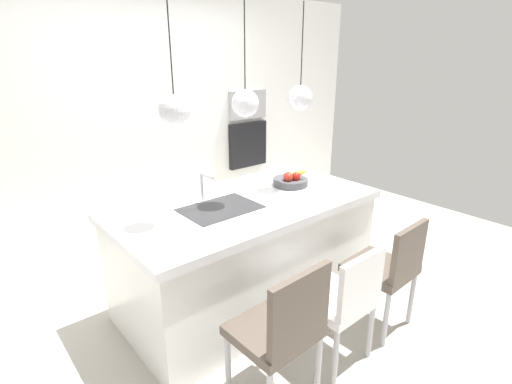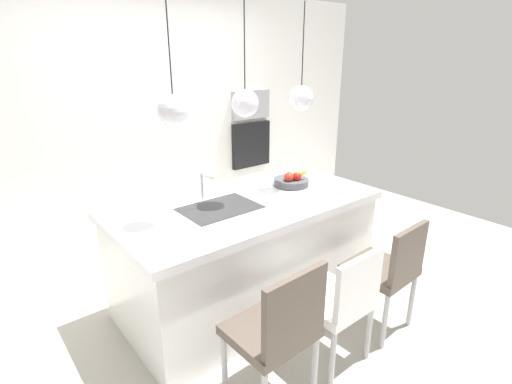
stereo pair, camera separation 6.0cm
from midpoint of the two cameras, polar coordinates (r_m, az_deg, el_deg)
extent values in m
plane|color=#BCB7AD|center=(3.42, -1.85, -15.27)|extent=(6.60, 6.60, 0.00)
cube|color=white|center=(4.28, -16.12, 10.08)|extent=(6.00, 0.10, 2.60)
cube|color=white|center=(3.20, -1.93, -9.22)|extent=(1.98, 0.99, 0.82)
cube|color=white|center=(3.01, -2.02, -1.85)|extent=(2.04, 1.05, 0.06)
cube|color=#2D2D30|center=(2.87, -5.81, -2.49)|extent=(0.56, 0.40, 0.02)
cylinder|color=silver|center=(3.02, -8.47, 0.84)|extent=(0.02, 0.02, 0.22)
cylinder|color=silver|center=(2.93, -7.74, 2.31)|extent=(0.02, 0.16, 0.02)
cylinder|color=#4C4C51|center=(3.36, 4.54, 1.49)|extent=(0.30, 0.30, 0.06)
sphere|color=red|center=(3.32, 5.33, 2.29)|extent=(0.08, 0.08, 0.08)
sphere|color=#B22D1E|center=(3.28, 4.23, 2.16)|extent=(0.08, 0.08, 0.08)
sphere|color=red|center=(3.31, 4.20, 2.29)|extent=(0.08, 0.08, 0.08)
ellipsoid|color=yellow|center=(3.32, 5.46, 2.71)|extent=(0.18, 0.14, 0.08)
cube|color=#9E9EA3|center=(4.88, -1.66, 12.68)|extent=(0.54, 0.08, 0.34)
cube|color=black|center=(4.96, -1.61, 6.94)|extent=(0.56, 0.08, 0.56)
cube|color=brown|center=(2.35, 1.84, -19.59)|extent=(0.47, 0.43, 0.06)
cube|color=brown|center=(2.10, 5.62, -16.85)|extent=(0.43, 0.05, 0.42)
cylinder|color=#B2B2B7|center=(2.71, 2.26, -20.11)|extent=(0.04, 0.04, 0.44)
cylinder|color=#B2B2B7|center=(2.52, -4.87, -23.89)|extent=(0.04, 0.04, 0.44)
cylinder|color=#B2B2B7|center=(2.54, 8.38, -23.80)|extent=(0.04, 0.04, 0.44)
cube|color=white|center=(2.68, 10.58, -15.13)|extent=(0.43, 0.43, 0.06)
cube|color=white|center=(2.47, 14.49, -12.84)|extent=(0.41, 0.04, 0.37)
cylinder|color=#B2B2B7|center=(3.03, 9.78, -15.98)|extent=(0.04, 0.04, 0.41)
cylinder|color=#B2B2B7|center=(2.80, 4.64, -19.03)|extent=(0.04, 0.04, 0.41)
cylinder|color=#B2B2B7|center=(2.86, 15.79, -18.94)|extent=(0.04, 0.04, 0.41)
cylinder|color=#B2B2B7|center=(2.62, 10.86, -22.63)|extent=(0.04, 0.04, 0.41)
cube|color=brown|center=(3.04, 17.12, -10.60)|extent=(0.44, 0.45, 0.06)
cube|color=brown|center=(2.86, 20.93, -8.12)|extent=(0.41, 0.06, 0.37)
cylinder|color=#B2B2B7|center=(3.38, 15.60, -12.05)|extent=(0.04, 0.04, 0.44)
cylinder|color=#B2B2B7|center=(3.12, 11.83, -14.66)|extent=(0.04, 0.04, 0.44)
cylinder|color=#B2B2B7|center=(3.24, 21.30, -14.27)|extent=(0.04, 0.04, 0.44)
cylinder|color=#B2B2B7|center=(2.96, 17.90, -17.31)|extent=(0.04, 0.04, 0.44)
sphere|color=silver|center=(2.52, -12.52, 11.57)|extent=(0.20, 0.20, 0.20)
cylinder|color=black|center=(2.50, -13.23, 20.64)|extent=(0.01, 0.01, 0.60)
sphere|color=silver|center=(2.82, -2.21, 12.83)|extent=(0.20, 0.20, 0.20)
cylinder|color=black|center=(2.80, -2.33, 20.94)|extent=(0.01, 0.01, 0.60)
sphere|color=silver|center=(3.20, 5.95, 13.54)|extent=(0.20, 0.20, 0.20)
cylinder|color=black|center=(3.18, 6.22, 20.69)|extent=(0.01, 0.01, 0.60)
camera|label=1|loc=(0.03, -90.56, -0.20)|focal=27.32mm
camera|label=2|loc=(0.03, 89.44, 0.20)|focal=27.32mm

